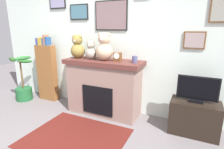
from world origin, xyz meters
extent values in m
cube|color=silver|center=(0.00, 2.00, 1.30)|extent=(5.20, 0.12, 2.60)
cube|color=black|center=(0.22, 1.93, 1.82)|extent=(0.64, 0.02, 0.53)
cube|color=#7A6062|center=(0.22, 1.91, 1.82)|extent=(0.60, 0.00, 0.49)
cube|color=brown|center=(1.65, 1.93, 1.42)|extent=(0.32, 0.02, 0.27)
cube|color=#A18C87|center=(1.65, 1.91, 1.42)|extent=(0.28, 0.00, 0.23)
cube|color=brown|center=(1.97, 1.93, 1.88)|extent=(0.33, 0.02, 0.39)
cube|color=gray|center=(1.97, 1.91, 1.88)|extent=(0.29, 0.00, 0.35)
cube|color=black|center=(-1.00, 1.93, 2.15)|extent=(0.40, 0.02, 0.32)
cube|color=#938DB2|center=(-1.00, 1.91, 2.15)|extent=(0.36, 0.00, 0.28)
cube|color=black|center=(-0.48, 1.93, 1.91)|extent=(0.41, 0.02, 0.29)
cube|color=#426E7F|center=(-0.48, 1.91, 1.91)|extent=(0.37, 0.00, 0.25)
cube|color=gray|center=(0.18, 1.68, 0.48)|extent=(1.33, 0.52, 0.96)
cube|color=#582B26|center=(0.18, 1.68, 1.00)|extent=(1.45, 0.58, 0.08)
cube|color=black|center=(0.18, 1.41, 0.34)|extent=(0.60, 0.02, 0.53)
cube|color=brown|center=(-1.29, 1.74, 0.62)|extent=(0.45, 0.16, 1.24)
cube|color=#374391|center=(-1.44, 1.74, 1.32)|extent=(0.06, 0.13, 0.15)
cube|color=gold|center=(-1.38, 1.74, 1.32)|extent=(0.06, 0.13, 0.15)
cube|color=gold|center=(-1.32, 1.74, 1.33)|extent=(0.05, 0.13, 0.17)
cube|color=#354C87|center=(-1.28, 1.74, 1.32)|extent=(0.03, 0.13, 0.15)
cube|color=#A36444|center=(-1.23, 1.74, 1.35)|extent=(0.04, 0.13, 0.22)
cube|color=#244C88|center=(-1.18, 1.74, 1.33)|extent=(0.05, 0.13, 0.17)
cylinder|color=#1E592D|center=(-1.78, 1.47, 0.14)|extent=(0.35, 0.35, 0.28)
cylinder|color=brown|center=(-1.78, 1.47, 0.58)|extent=(0.04, 0.04, 0.62)
ellipsoid|color=#286B2F|center=(-1.63, 1.43, 0.98)|extent=(0.18, 0.37, 0.08)
ellipsoid|color=#256527|center=(-1.87, 1.67, 0.85)|extent=(0.37, 0.25, 0.08)
ellipsoid|color=#2A5B22|center=(-1.82, 1.34, 0.95)|extent=(0.37, 0.21, 0.08)
cube|color=black|center=(1.77, 1.64, 0.26)|extent=(0.72, 0.40, 0.52)
cube|color=black|center=(1.77, 1.64, 0.54)|extent=(0.20, 0.14, 0.04)
cube|color=black|center=(1.77, 1.64, 0.74)|extent=(0.58, 0.03, 0.36)
cube|color=black|center=(1.77, 1.62, 0.74)|extent=(0.54, 0.00, 0.32)
cube|color=#531914|center=(0.18, 0.74, 0.00)|extent=(1.46, 1.17, 0.01)
cylinder|color=#4C517A|center=(0.78, 1.66, 1.10)|extent=(0.09, 0.09, 0.12)
cube|color=brown|center=(0.47, 1.66, 1.12)|extent=(0.13, 0.09, 0.15)
cylinder|color=white|center=(0.47, 1.61, 1.14)|extent=(0.11, 0.01, 0.11)
sphere|color=olive|center=(-0.36, 1.66, 1.18)|extent=(0.27, 0.27, 0.27)
sphere|color=olive|center=(-0.36, 1.66, 1.38)|extent=(0.20, 0.20, 0.20)
sphere|color=olive|center=(-0.43, 1.66, 1.44)|extent=(0.07, 0.07, 0.07)
sphere|color=olive|center=(-0.29, 1.66, 1.44)|extent=(0.07, 0.07, 0.07)
sphere|color=beige|center=(-0.36, 1.58, 1.37)|extent=(0.06, 0.06, 0.06)
sphere|color=gray|center=(-0.07, 1.66, 1.15)|extent=(0.21, 0.21, 0.21)
sphere|color=gray|center=(-0.07, 1.66, 1.30)|extent=(0.15, 0.15, 0.15)
sphere|color=gray|center=(-0.12, 1.66, 1.35)|extent=(0.05, 0.05, 0.05)
sphere|color=gray|center=(-0.02, 1.66, 1.35)|extent=(0.05, 0.05, 0.05)
sphere|color=beige|center=(-0.07, 1.60, 1.30)|extent=(0.05, 0.05, 0.05)
sphere|color=tan|center=(0.21, 1.66, 1.19)|extent=(0.31, 0.31, 0.31)
sphere|color=tan|center=(0.21, 1.66, 1.42)|extent=(0.22, 0.22, 0.22)
sphere|color=tan|center=(0.13, 1.66, 1.49)|extent=(0.08, 0.08, 0.08)
sphere|color=tan|center=(0.29, 1.66, 1.49)|extent=(0.08, 0.08, 0.08)
sphere|color=beige|center=(0.21, 1.57, 1.41)|extent=(0.07, 0.07, 0.07)
camera|label=1|loc=(1.70, -1.19, 1.62)|focal=28.95mm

